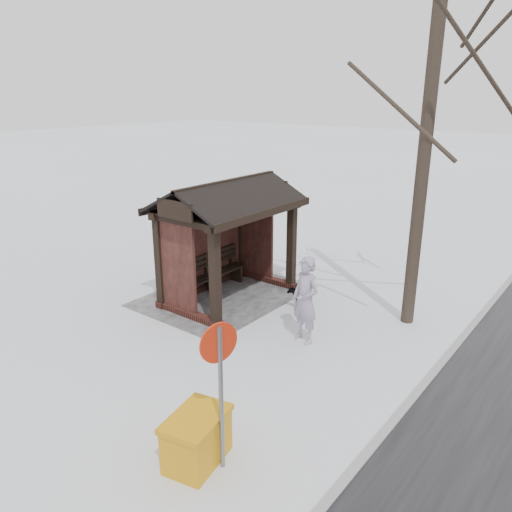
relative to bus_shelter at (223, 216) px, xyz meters
The scene contains 9 objects.
ground 2.17m from the bus_shelter, 90.00° to the left, with size 120.00×120.00×0.00m, color white.
kerb 6.05m from the bus_shelter, 90.00° to the left, with size 120.00×0.15×0.06m, color gray.
trampled_patch 2.16m from the bus_shelter, 90.00° to the right, with size 4.20×3.20×0.02m, color #929297.
bus_shelter is the anchor object (origin of this frame).
tree_near 6.10m from the bus_shelter, 108.99° to the left, with size 3.42×3.42×9.03m.
pedestrian 3.32m from the bus_shelter, 74.90° to the left, with size 0.69×0.45×1.90m, color #9C8FA7.
dog 2.77m from the bus_shelter, 108.82° to the left, with size 0.31×0.68×0.58m, color black.
grit_bin 6.42m from the bus_shelter, 37.74° to the left, with size 1.12×0.88×0.77m.
road_sign 6.29m from the bus_shelter, 41.02° to the left, with size 0.57×0.18×2.27m.
Camera 1 is at (9.05, 7.96, 5.13)m, focal length 35.00 mm.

